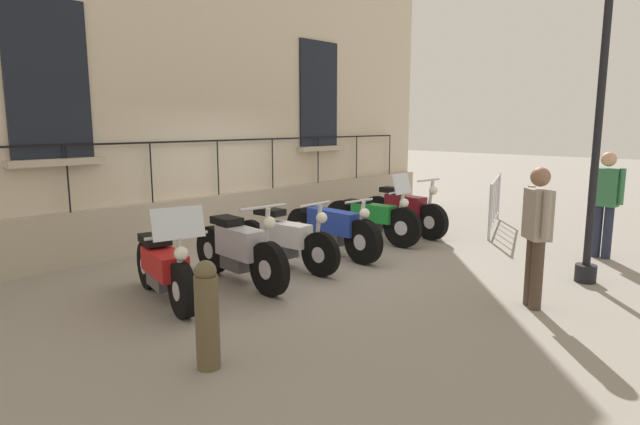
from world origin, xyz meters
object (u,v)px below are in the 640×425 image
at_px(motorcycle_blue, 331,229).
at_px(pedestrian_standing, 537,230).
at_px(motorcycle_red, 164,269).
at_px(motorcycle_white, 284,240).
at_px(crowd_barrier, 495,202).
at_px(motorcycle_silver, 239,251).
at_px(pedestrian_walking, 605,199).
at_px(motorcycle_maroon, 404,212).
at_px(bollard, 207,315).
at_px(motorcycle_green, 372,218).
at_px(lamppost, 598,126).

distance_m(motorcycle_blue, pedestrian_standing, 3.46).
xyz_separation_m(motorcycle_red, motorcycle_white, (-0.06, 2.06, 0.01)).
bearing_deg(motorcycle_white, pedestrian_standing, 13.27).
relative_size(crowd_barrier, pedestrian_standing, 1.38).
bearing_deg(motorcycle_silver, motorcycle_white, 98.57).
relative_size(pedestrian_standing, pedestrian_walking, 0.97).
distance_m(motorcycle_white, motorcycle_blue, 1.05).
relative_size(motorcycle_red, motorcycle_maroon, 0.92).
bearing_deg(pedestrian_standing, pedestrian_walking, 91.85).
xyz_separation_m(motorcycle_red, crowd_barrier, (0.92, 7.07, 0.15)).
bearing_deg(motorcycle_white, bollard, -55.06).
bearing_deg(pedestrian_standing, motorcycle_green, 157.49).
bearing_deg(lamppost, motorcycle_white, -146.91).
bearing_deg(bollard, motorcycle_maroon, 108.34).
distance_m(motorcycle_white, motorcycle_green, 2.26).
distance_m(crowd_barrier, bollard, 7.82).
bearing_deg(crowd_barrier, motorcycle_maroon, -121.15).
relative_size(motorcycle_blue, motorcycle_green, 1.05).
distance_m(motorcycle_silver, motorcycle_green, 3.24).
distance_m(motorcycle_silver, motorcycle_maroon, 4.24).
bearing_deg(motorcycle_green, motorcycle_red, -88.11).
bearing_deg(motorcycle_maroon, motorcycle_white, -88.74).
relative_size(motorcycle_green, pedestrian_walking, 1.20).
xyz_separation_m(lamppost, bollard, (-1.64, -5.07, -1.62)).
height_order(lamppost, crowd_barrier, lamppost).
xyz_separation_m(motorcycle_maroon, crowd_barrier, (1.05, 1.75, 0.12)).
distance_m(crowd_barrier, pedestrian_standing, 4.87).
bearing_deg(motorcycle_maroon, motorcycle_red, -88.57).
bearing_deg(motorcycle_silver, motorcycle_red, -94.53).
xyz_separation_m(bollard, pedestrian_standing, (1.50, 3.56, 0.44)).
relative_size(motorcycle_silver, pedestrian_standing, 1.25).
height_order(pedestrian_standing, pedestrian_walking, pedestrian_walking).
bearing_deg(motorcycle_maroon, pedestrian_standing, -35.15).
bearing_deg(bollard, pedestrian_standing, 67.19).
xyz_separation_m(motorcycle_white, motorcycle_maroon, (-0.07, 3.26, 0.02)).
bearing_deg(motorcycle_blue, crowd_barrier, 76.11).
bearing_deg(motorcycle_red, motorcycle_blue, 91.03).
relative_size(motorcycle_red, motorcycle_blue, 0.88).
height_order(motorcycle_green, lamppost, lamppost).
bearing_deg(motorcycle_white, crowd_barrier, 78.90).
bearing_deg(lamppost, crowd_barrier, 133.79).
height_order(motorcycle_white, pedestrian_standing, pedestrian_standing).
distance_m(motorcycle_white, motorcycle_maroon, 3.26).
bearing_deg(pedestrian_walking, motorcycle_green, -154.16).
distance_m(motorcycle_red, crowd_barrier, 7.13).
bearing_deg(motorcycle_green, pedestrian_walking, 25.84).
bearing_deg(motorcycle_blue, motorcycle_maroon, 91.99).
bearing_deg(motorcycle_white, motorcycle_blue, 89.72).
relative_size(motorcycle_silver, motorcycle_green, 1.01).
bearing_deg(motorcycle_blue, motorcycle_green, 94.10).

